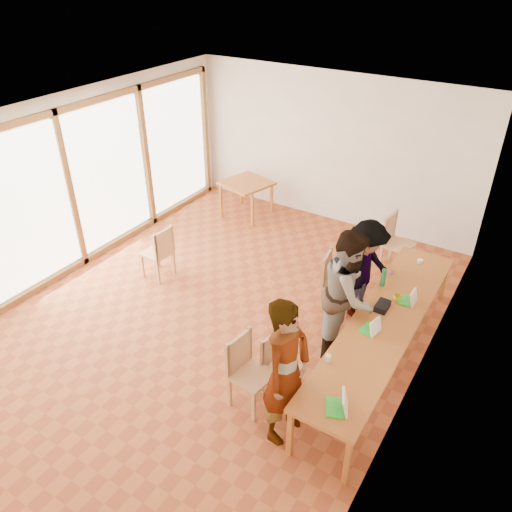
# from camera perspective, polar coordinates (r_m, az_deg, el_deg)

# --- Properties ---
(ground) EXTENTS (8.00, 8.00, 0.00)m
(ground) POSITION_cam_1_polar(r_m,az_deg,el_deg) (7.86, -4.60, -6.93)
(ground) COLOR #A95229
(ground) RESTS_ON ground
(wall_back) EXTENTS (6.00, 0.10, 3.00)m
(wall_back) POSITION_cam_1_polar(r_m,az_deg,el_deg) (10.20, 8.65, 11.96)
(wall_back) COLOR white
(wall_back) RESTS_ON ground
(wall_right) EXTENTS (0.10, 8.00, 3.00)m
(wall_right) POSITION_cam_1_polar(r_m,az_deg,el_deg) (5.97, 18.79, -4.95)
(wall_right) COLOR white
(wall_right) RESTS_ON ground
(window_wall) EXTENTS (0.10, 8.00, 3.00)m
(window_wall) POSITION_cam_1_polar(r_m,az_deg,el_deg) (8.97, -20.63, 7.40)
(window_wall) COLOR white
(window_wall) RESTS_ON ground
(ceiling) EXTENTS (6.00, 8.00, 0.04)m
(ceiling) POSITION_cam_1_polar(r_m,az_deg,el_deg) (6.42, -5.78, 14.58)
(ceiling) COLOR white
(ceiling) RESTS_ON wall_back
(communal_table) EXTENTS (0.80, 4.00, 0.75)m
(communal_table) POSITION_cam_1_polar(r_m,az_deg,el_deg) (6.82, 14.50, -7.43)
(communal_table) COLOR #B46B28
(communal_table) RESTS_ON ground
(side_table) EXTENTS (0.90, 0.90, 0.75)m
(side_table) POSITION_cam_1_polar(r_m,az_deg,el_deg) (10.51, -1.10, 8.05)
(side_table) COLOR #B46B28
(side_table) RESTS_ON ground
(chair_near) EXTENTS (0.52, 0.52, 0.52)m
(chair_near) POSITION_cam_1_polar(r_m,az_deg,el_deg) (6.20, -1.23, -12.19)
(chair_near) COLOR tan
(chair_near) RESTS_ON ground
(chair_mid) EXTENTS (0.45, 0.45, 0.46)m
(chair_mid) POSITION_cam_1_polar(r_m,az_deg,el_deg) (6.38, 2.33, -11.58)
(chair_mid) COLOR tan
(chair_mid) RESTS_ON ground
(chair_far) EXTENTS (0.52, 0.52, 0.51)m
(chair_far) POSITION_cam_1_polar(r_m,az_deg,el_deg) (7.79, 8.71, -2.22)
(chair_far) COLOR tan
(chair_far) RESTS_ON ground
(chair_empty) EXTENTS (0.52, 0.52, 0.54)m
(chair_empty) POSITION_cam_1_polar(r_m,az_deg,el_deg) (9.03, 15.48, 2.23)
(chair_empty) COLOR tan
(chair_empty) RESTS_ON ground
(chair_spare) EXTENTS (0.47, 0.47, 0.51)m
(chair_spare) POSITION_cam_1_polar(r_m,az_deg,el_deg) (8.56, -10.87, 0.91)
(chair_spare) COLOR tan
(chair_spare) RESTS_ON ground
(person_near) EXTENTS (0.50, 0.72, 1.89)m
(person_near) POSITION_cam_1_polar(r_m,az_deg,el_deg) (5.62, 3.48, -13.11)
(person_near) COLOR gray
(person_near) RESTS_ON ground
(person_mid) EXTENTS (0.88, 1.05, 1.91)m
(person_mid) POSITION_cam_1_polar(r_m,az_deg,el_deg) (6.81, 10.54, -4.30)
(person_mid) COLOR gray
(person_mid) RESTS_ON ground
(person_far) EXTENTS (0.93, 1.20, 1.64)m
(person_far) POSITION_cam_1_polar(r_m,az_deg,el_deg) (7.57, 12.29, -1.67)
(person_far) COLOR gray
(person_far) RESTS_ON ground
(laptop_near) EXTENTS (0.32, 0.33, 0.23)m
(laptop_near) POSITION_cam_1_polar(r_m,az_deg,el_deg) (5.54, 9.57, -16.45)
(laptop_near) COLOR green
(laptop_near) RESTS_ON communal_table
(laptop_mid) EXTENTS (0.25, 0.27, 0.20)m
(laptop_mid) POSITION_cam_1_polar(r_m,az_deg,el_deg) (6.54, 13.12, -8.01)
(laptop_mid) COLOR green
(laptop_mid) RESTS_ON communal_table
(laptop_far) EXTENTS (0.21, 0.25, 0.20)m
(laptop_far) POSITION_cam_1_polar(r_m,az_deg,el_deg) (7.17, 17.18, -4.74)
(laptop_far) COLOR green
(laptop_far) RESTS_ON communal_table
(yellow_mug) EXTENTS (0.12, 0.12, 0.09)m
(yellow_mug) POSITION_cam_1_polar(r_m,az_deg,el_deg) (7.16, 15.84, -4.62)
(yellow_mug) COLOR gold
(yellow_mug) RESTS_ON communal_table
(green_bottle) EXTENTS (0.07, 0.07, 0.28)m
(green_bottle) POSITION_cam_1_polar(r_m,az_deg,el_deg) (7.35, 14.36, -2.41)
(green_bottle) COLOR #207641
(green_bottle) RESTS_ON communal_table
(clear_glass) EXTENTS (0.07, 0.07, 0.09)m
(clear_glass) POSITION_cam_1_polar(r_m,az_deg,el_deg) (6.04, 8.23, -11.48)
(clear_glass) COLOR silver
(clear_glass) RESTS_ON communal_table
(condiment_cup) EXTENTS (0.08, 0.08, 0.06)m
(condiment_cup) POSITION_cam_1_polar(r_m,az_deg,el_deg) (8.10, 18.24, -0.57)
(condiment_cup) COLOR white
(condiment_cup) RESTS_ON communal_table
(pink_phone) EXTENTS (0.05, 0.10, 0.01)m
(pink_phone) POSITION_cam_1_polar(r_m,az_deg,el_deg) (7.75, 15.28, -1.83)
(pink_phone) COLOR #BC327D
(pink_phone) RESTS_ON communal_table
(black_pouch) EXTENTS (0.16, 0.26, 0.09)m
(black_pouch) POSITION_cam_1_polar(r_m,az_deg,el_deg) (6.96, 14.25, -5.57)
(black_pouch) COLOR black
(black_pouch) RESTS_ON communal_table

